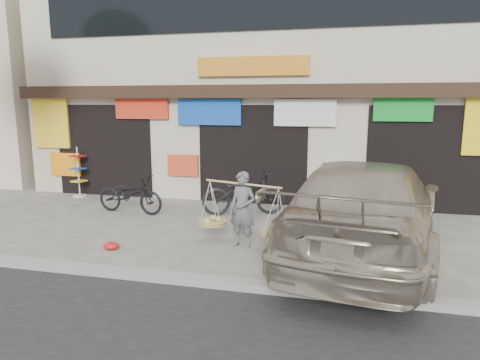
% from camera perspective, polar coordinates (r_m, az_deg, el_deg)
% --- Properties ---
extents(ground, '(70.00, 70.00, 0.00)m').
position_cam_1_polar(ground, '(8.69, -3.12, -8.26)').
color(ground, gray).
rests_on(ground, ground).
extents(kerb, '(70.00, 0.25, 0.12)m').
position_cam_1_polar(kerb, '(6.90, -7.95, -12.89)').
color(kerb, gray).
rests_on(kerb, ground).
extents(shophouse_block, '(14.00, 6.32, 7.00)m').
position_cam_1_polar(shophouse_block, '(14.52, 4.11, 13.00)').
color(shophouse_block, beige).
rests_on(shophouse_block, ground).
extents(street_vendor, '(1.90, 0.97, 1.48)m').
position_cam_1_polar(street_vendor, '(8.23, 0.35, -4.42)').
color(street_vendor, slate).
rests_on(street_vendor, ground).
extents(bike_0, '(1.89, 0.84, 0.96)m').
position_cam_1_polar(bike_0, '(11.13, -14.45, -1.87)').
color(bike_0, black).
rests_on(bike_0, ground).
extents(bike_2, '(2.18, 1.38, 1.08)m').
position_cam_1_polar(bike_2, '(10.61, 0.46, -1.80)').
color(bike_2, black).
rests_on(bike_2, ground).
extents(suv, '(3.41, 6.31, 1.74)m').
position_cam_1_polar(suv, '(8.20, 16.39, -3.51)').
color(suv, '#ABA18A').
rests_on(suv, ground).
extents(display_rack, '(0.42, 0.42, 1.49)m').
position_cam_1_polar(display_rack, '(13.53, -20.71, 0.43)').
color(display_rack, silver).
rests_on(display_rack, ground).
extents(red_bag, '(0.31, 0.25, 0.14)m').
position_cam_1_polar(red_bag, '(8.61, -16.81, -8.38)').
color(red_bag, red).
rests_on(red_bag, ground).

